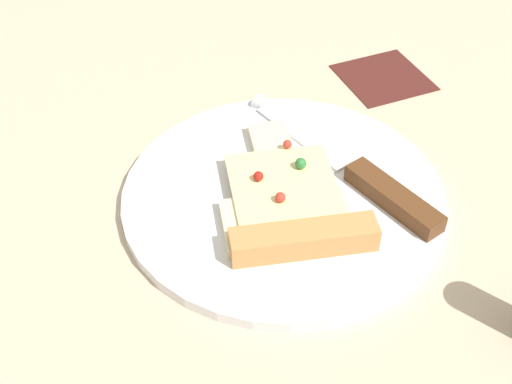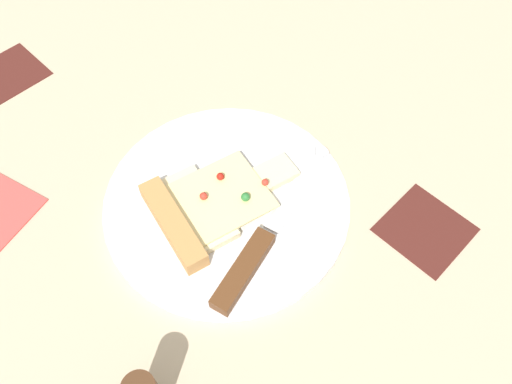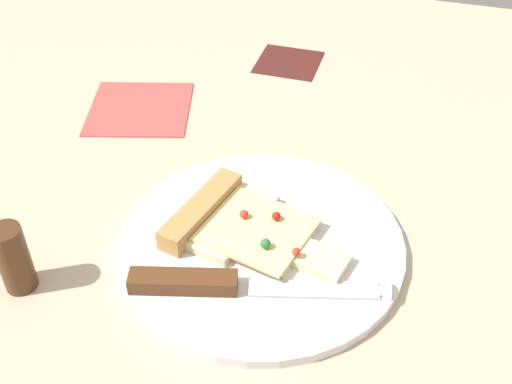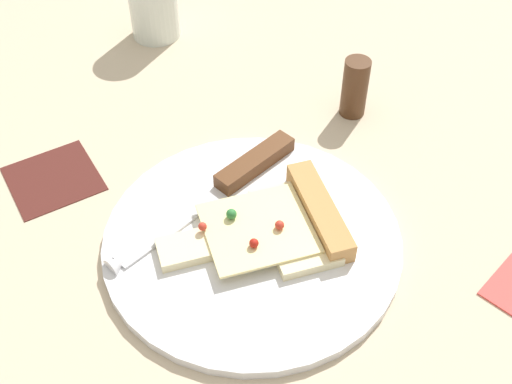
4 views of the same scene
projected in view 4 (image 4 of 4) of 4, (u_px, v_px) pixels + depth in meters
ground_plane at (263, 260)px, 62.94cm from camera, size 130.13×130.13×3.00cm
plate at (252, 240)px, 62.09cm from camera, size 28.74×28.74×1.07cm
pizza_slice at (278, 225)px, 61.68cm from camera, size 18.73×13.16×2.33cm
knife at (224, 186)px, 65.60cm from camera, size 23.74×8.16×2.45cm
pepper_shaker at (355, 88)px, 73.79cm from camera, size 3.01×3.01×7.23cm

